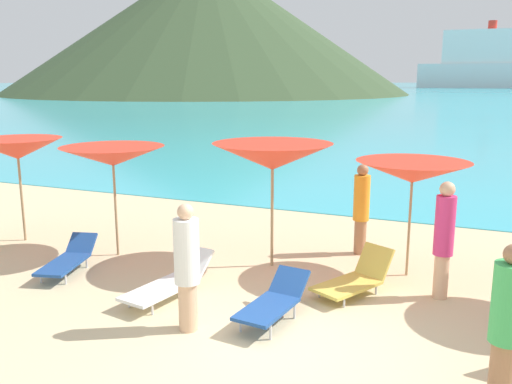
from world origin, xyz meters
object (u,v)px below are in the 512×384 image
Objects in this scene: umbrella_3 at (413,172)px; beachgoer_2 at (507,320)px; umbrella_0 at (17,149)px; umbrella_2 at (272,157)px; umbrella_1 at (113,156)px; beachgoer_1 at (361,207)px; lounge_chair_2 at (170,281)px; lounge_chair_1 at (356,278)px; beachgoer_3 at (187,264)px; lounge_chair_4 at (68,259)px; lounge_chair_0 at (274,301)px; beachgoer_0 at (444,236)px.

umbrella_3 is 1.16× the size of beachgoer_2.
umbrella_3 is 3.93m from beachgoer_2.
umbrella_2 is (5.53, 0.56, 0.07)m from umbrella_0.
umbrella_1 is 4.94m from beachgoer_1.
umbrella_2 is at bearing -169.19° from umbrella_3.
lounge_chair_2 is 0.99× the size of beachgoer_1.
lounge_chair_2 is (-0.97, -2.02, -1.81)m from umbrella_2.
umbrella_0 is 1.25× the size of beachgoer_2.
lounge_chair_1 is (7.27, -0.16, -1.73)m from umbrella_0.
umbrella_1 is 1.20× the size of beachgoer_1.
umbrella_2 is at bearing -177.25° from beachgoer_3.
umbrella_0 is 6.00m from beachgoer_3.
lounge_chair_4 is (-5.02, -1.03, -0.01)m from lounge_chair_1.
beachgoer_1 is at bearing 88.77° from lounge_chair_0.
beachgoer_2 is at bearing -14.92° from umbrella_0.
beachgoer_3 is (-1.49, -4.26, -0.01)m from beachgoer_1.
beachgoer_3 is at bearing -38.29° from umbrella_1.
lounge_chair_4 is (2.26, -1.19, -1.74)m from umbrella_0.
beachgoer_0 is at bearing -17.73° from beachgoer_2.
umbrella_0 is 1.35× the size of lounge_chair_4.
lounge_chair_0 is 3.63m from beachgoer_1.
beachgoer_3 is at bearing -103.34° from lounge_chair_1.
beachgoer_2 reaches higher than lounge_chair_4.
lounge_chair_0 is 0.85× the size of lounge_chair_2.
lounge_chair_4 is at bearing -105.28° from beachgoer_3.
beachgoer_2 is (4.84, -1.04, 0.67)m from lounge_chair_2.
lounge_chair_1 reaches higher than lounge_chair_2.
lounge_chair_4 is at bearing 172.19° from beachgoer_0.
umbrella_2 is 1.55× the size of lounge_chair_1.
beachgoer_3 is at bearing 52.92° from beachgoer_2.
lounge_chair_1 is at bearing 36.27° from lounge_chair_2.
umbrella_0 is at bearing -108.46° from beachgoer_3.
lounge_chair_4 is 3.44m from beachgoer_3.
lounge_chair_4 is at bearing -101.13° from umbrella_1.
beachgoer_1 is at bearing 127.05° from lounge_chair_1.
umbrella_2 is 5.06m from beachgoer_2.
umbrella_0 is 3.09m from lounge_chair_4.
lounge_chair_2 is 4.16m from beachgoer_1.
lounge_chair_1 is (4.79, -0.11, -1.72)m from umbrella_1.
lounge_chair_4 is at bearing -27.79° from umbrella_0.
beachgoer_2 is (6.92, -2.46, -1.05)m from umbrella_1.
umbrella_0 reaches higher than lounge_chair_1.
umbrella_3 is 3.44m from lounge_chair_0.
beachgoer_2 reaches higher than lounge_chair_0.
umbrella_2 reaches higher than beachgoer_2.
beachgoer_2 reaches higher than lounge_chair_2.
lounge_chair_1 is 5.12m from lounge_chair_4.
beachgoer_0 reaches higher than lounge_chair_2.
beachgoer_2 is (2.99, -0.87, 0.62)m from lounge_chair_0.
beachgoer_0 is at bearing 32.77° from lounge_chair_2.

